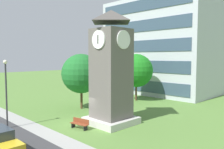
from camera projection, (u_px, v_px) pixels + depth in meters
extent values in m
plane|color=#567F38|center=(81.00, 124.00, 21.49)|extent=(160.00, 160.00, 0.00)
cube|color=#9E9E99|center=(46.00, 133.00, 18.97)|extent=(120.00, 1.60, 0.01)
cube|color=#B7BCC6|center=(165.00, 47.00, 41.66)|extent=(18.33, 13.68, 16.00)
cube|color=#384C60|center=(141.00, 86.00, 37.31)|extent=(16.86, 0.10, 1.80)
cube|color=#384C60|center=(141.00, 66.00, 37.06)|extent=(16.86, 0.10, 1.80)
cube|color=#384C60|center=(142.00, 46.00, 36.82)|extent=(16.86, 0.10, 1.80)
cube|color=#384C60|center=(142.00, 26.00, 36.58)|extent=(16.86, 0.10, 1.80)
cube|color=#384C60|center=(142.00, 5.00, 36.34)|extent=(16.86, 0.10, 1.80)
cube|color=#605B56|center=(111.00, 77.00, 21.41)|extent=(2.98, 2.98, 8.83)
cube|color=beige|center=(111.00, 120.00, 21.72)|extent=(4.02, 4.02, 0.60)
pyramid|color=#4D4945|center=(111.00, 16.00, 20.99)|extent=(3.27, 3.27, 1.13)
cylinder|color=white|center=(98.00, 40.00, 20.07)|extent=(1.64, 0.12, 1.64)
cylinder|color=white|center=(124.00, 40.00, 20.06)|extent=(0.12, 1.64, 1.64)
cube|color=black|center=(98.00, 38.00, 20.01)|extent=(0.08, 0.03, 0.49)
cube|color=black|center=(98.00, 40.00, 20.01)|extent=(0.06, 0.05, 0.74)
cube|color=brown|center=(79.00, 124.00, 20.02)|extent=(1.86, 0.81, 0.06)
cube|color=brown|center=(81.00, 121.00, 20.18)|extent=(1.78, 0.39, 0.40)
cube|color=black|center=(73.00, 125.00, 20.44)|extent=(0.16, 0.44, 0.45)
cube|color=black|center=(86.00, 128.00, 19.63)|extent=(0.16, 0.44, 0.45)
cylinder|color=#333338|center=(6.00, 96.00, 20.06)|extent=(0.14, 0.14, 5.65)
sphere|color=#F2EFCC|center=(5.00, 62.00, 19.84)|extent=(0.36, 0.36, 0.36)
cylinder|color=#513823|center=(136.00, 91.00, 33.18)|extent=(0.28, 0.28, 2.65)
sphere|color=#1B771C|center=(136.00, 71.00, 32.96)|extent=(4.77, 4.77, 4.77)
cylinder|color=#513823|center=(82.00, 98.00, 27.93)|extent=(0.28, 0.28, 2.61)
sphere|color=#1D6929|center=(81.00, 74.00, 27.71)|extent=(4.74, 4.74, 4.74)
cylinder|color=black|center=(4.00, 142.00, 16.14)|extent=(0.66, 0.23, 0.66)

